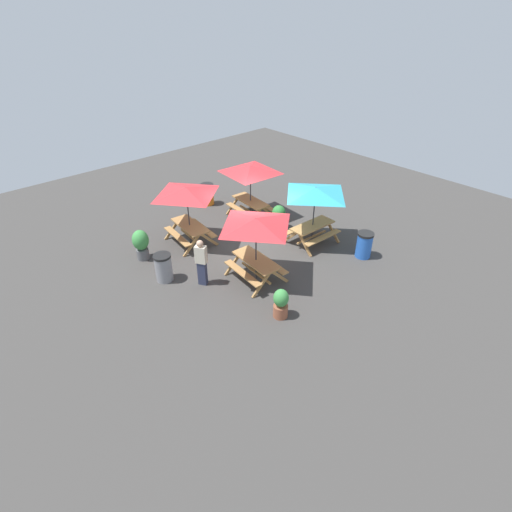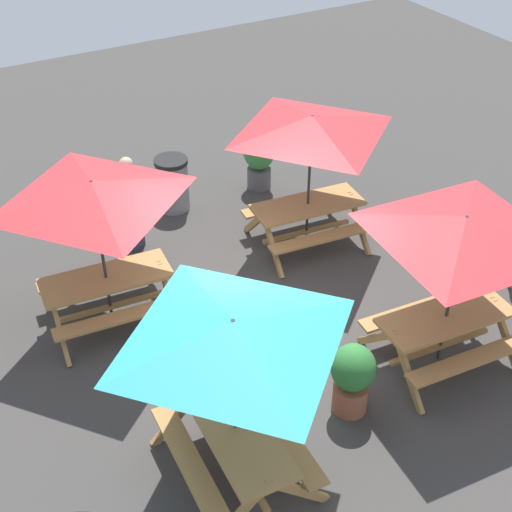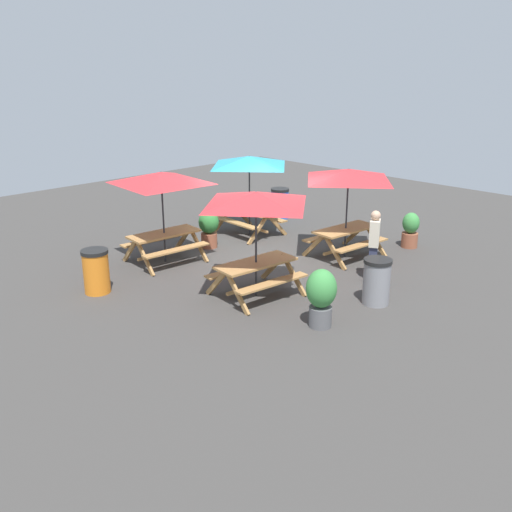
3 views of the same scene
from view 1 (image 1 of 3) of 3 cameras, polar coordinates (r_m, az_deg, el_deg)
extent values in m
plane|color=#3D3A38|center=(15.41, -0.38, 1.54)|extent=(24.00, 24.00, 0.00)
cube|color=#A87A44|center=(15.46, -9.46, 4.34)|extent=(1.86, 0.89, 0.05)
cube|color=#A87A44|center=(15.40, -11.16, 2.79)|extent=(1.82, 0.45, 0.04)
cube|color=#A87A44|center=(15.82, -7.62, 3.99)|extent=(1.82, 0.45, 0.04)
cube|color=#A87A44|center=(16.13, -11.80, 3.84)|extent=(0.14, 0.80, 0.81)
cube|color=#A87A44|center=(16.40, -9.52, 4.60)|extent=(0.14, 0.80, 0.81)
cube|color=#A87A44|center=(14.89, -9.15, 1.54)|extent=(0.14, 0.80, 0.81)
cube|color=#A87A44|center=(15.18, -6.74, 2.40)|extent=(0.14, 0.80, 0.81)
cube|color=#A87A44|center=(15.71, -9.30, 2.67)|extent=(1.56, 0.24, 0.06)
cylinder|color=#2D2D33|center=(15.28, -9.60, 5.69)|extent=(0.04, 0.04, 2.30)
pyramid|color=red|center=(14.85, -9.96, 9.16)|extent=(2.20, 2.20, 0.28)
cube|color=#A87A44|center=(17.24, -0.78, 7.89)|extent=(1.85, 0.84, 0.05)
cube|color=#A87A44|center=(17.07, -2.26, 6.52)|extent=(1.82, 0.41, 0.04)
cube|color=#A87A44|center=(17.67, 0.66, 7.49)|extent=(1.82, 0.41, 0.04)
cube|color=#A87A44|center=(17.78, -3.25, 7.32)|extent=(0.13, 0.80, 0.81)
cube|color=#A87A44|center=(18.16, -1.35, 7.94)|extent=(0.13, 0.80, 0.81)
cube|color=#A87A44|center=(16.64, -0.16, 5.52)|extent=(0.13, 0.80, 0.81)
cube|color=#A87A44|center=(17.05, 1.80, 6.20)|extent=(0.13, 0.80, 0.81)
cube|color=#A87A44|center=(17.46, -0.77, 6.34)|extent=(1.56, 0.20, 0.06)
cylinder|color=#2D2D33|center=(17.07, -0.79, 9.14)|extent=(0.04, 0.04, 2.30)
pyramid|color=red|center=(16.69, -0.82, 12.32)|extent=(2.82, 2.82, 0.28)
cube|color=#A87A44|center=(13.18, 0.00, -0.59)|extent=(1.86, 0.86, 0.05)
cube|color=#A87A44|center=(13.07, -1.92, -2.45)|extent=(1.82, 0.42, 0.04)
cube|color=#A87A44|center=(13.62, 1.84, -0.84)|extent=(1.82, 0.42, 0.04)
cube|color=#A87A44|center=(13.74, -3.18, -0.96)|extent=(0.13, 0.80, 0.81)
cube|color=#A87A44|center=(14.09, -0.74, 0.03)|extent=(0.13, 0.80, 0.81)
cube|color=#A87A44|center=(12.70, 0.83, -4.07)|extent=(0.13, 0.80, 0.81)
cube|color=#A87A44|center=(13.08, 3.35, -2.90)|extent=(0.13, 0.80, 0.81)
cube|color=#A87A44|center=(13.47, 0.00, -2.43)|extent=(1.56, 0.21, 0.06)
cylinder|color=#2D2D33|center=(12.96, 0.00, 0.93)|extent=(0.04, 0.04, 2.30)
pyramid|color=red|center=(12.46, 0.00, 4.88)|extent=(2.17, 2.17, 0.28)
cube|color=#A87A44|center=(15.41, 8.10, 4.36)|extent=(0.79, 1.83, 0.05)
cube|color=#A87A44|center=(15.24, 9.51, 2.63)|extent=(0.35, 1.81, 0.04)
cube|color=#A87A44|center=(15.87, 6.58, 4.18)|extent=(0.35, 1.81, 0.04)
cube|color=#A87A44|center=(14.87, 6.94, 1.70)|extent=(0.80, 0.10, 0.81)
cube|color=#A87A44|center=(15.31, 5.00, 2.79)|extent=(0.80, 0.10, 0.81)
cube|color=#A87A44|center=(15.91, 10.88, 3.52)|extent=(0.80, 0.10, 0.81)
cube|color=#A87A44|center=(16.32, 8.96, 4.50)|extent=(0.80, 0.10, 0.81)
cube|color=#A87A44|center=(15.66, 7.95, 2.69)|extent=(0.15, 1.56, 0.06)
cylinder|color=#2D2D33|center=(15.22, 8.22, 5.72)|extent=(0.04, 0.04, 2.30)
pyramid|color=teal|center=(14.80, 8.52, 9.20)|extent=(2.10, 2.10, 0.28)
cylinder|color=blue|center=(15.03, 15.17, 1.41)|extent=(0.56, 0.56, 0.90)
cylinder|color=black|center=(14.79, 15.44, 3.03)|extent=(0.59, 0.59, 0.08)
cylinder|color=orange|center=(18.64, -6.95, 8.65)|extent=(0.56, 0.56, 0.90)
cylinder|color=black|center=(18.45, -7.05, 10.04)|extent=(0.59, 0.59, 0.08)
cylinder|color=gray|center=(13.63, -13.05, -1.76)|extent=(0.56, 0.56, 0.90)
cylinder|color=black|center=(13.37, -13.30, -0.03)|extent=(0.59, 0.59, 0.08)
cylinder|color=#935138|center=(16.55, 3.22, 4.63)|extent=(0.44, 0.44, 0.40)
ellipsoid|color=#2D7233|center=(16.31, 3.27, 6.20)|extent=(0.55, 0.55, 0.62)
cylinder|color=#935138|center=(11.98, 3.52, -7.81)|extent=(0.44, 0.44, 0.40)
ellipsoid|color=#3D8C42|center=(11.68, 3.59, -6.01)|extent=(0.46, 0.46, 0.57)
cylinder|color=#59595B|center=(15.09, -15.86, 0.32)|extent=(0.44, 0.44, 0.40)
ellipsoid|color=#3D8C42|center=(14.80, -16.19, 2.21)|extent=(0.59, 0.59, 0.76)
cube|color=#2D334C|center=(13.22, -7.66, -2.44)|extent=(0.33, 0.30, 0.85)
cube|color=beige|center=(12.82, -7.89, 0.21)|extent=(0.42, 0.37, 0.60)
sphere|color=tan|center=(12.61, -8.03, 1.78)|extent=(0.22, 0.22, 0.22)
camera|label=2|loc=(16.49, 28.64, 25.31)|focal=50.00mm
camera|label=3|loc=(19.97, -46.27, 13.99)|focal=40.00mm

